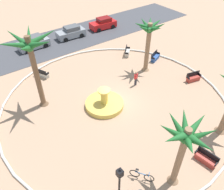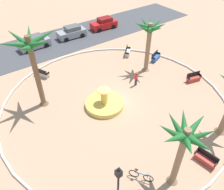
% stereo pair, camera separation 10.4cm
% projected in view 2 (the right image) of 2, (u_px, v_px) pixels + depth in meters
% --- Properties ---
extents(ground_plane, '(80.00, 80.00, 0.00)m').
position_uv_depth(ground_plane, '(115.00, 102.00, 21.53)').
color(ground_plane, tan).
extents(plaza_curb, '(21.08, 21.08, 0.20)m').
position_uv_depth(plaza_curb, '(115.00, 101.00, 21.47)').
color(plaza_curb, silver).
rests_on(plaza_curb, ground).
extents(street_asphalt, '(48.00, 8.00, 0.03)m').
position_uv_depth(street_asphalt, '(50.00, 44.00, 30.87)').
color(street_asphalt, '#424247').
rests_on(street_asphalt, ground).
extents(fountain, '(3.54, 3.54, 1.88)m').
position_uv_depth(fountain, '(104.00, 104.00, 20.92)').
color(fountain, gold).
rests_on(fountain, ground).
extents(palm_tree_near_fountain, '(4.66, 4.36, 7.11)m').
position_uv_depth(palm_tree_near_fountain, '(31.00, 54.00, 17.95)').
color(palm_tree_near_fountain, brown).
rests_on(palm_tree_near_fountain, ground).
extents(palm_tree_mid_plaza, '(3.28, 3.31, 5.75)m').
position_uv_depth(palm_tree_mid_plaza, '(149.00, 35.00, 23.15)').
color(palm_tree_mid_plaza, '#8E6B4C').
rests_on(palm_tree_mid_plaza, ground).
extents(palm_tree_far_side, '(3.55, 3.45, 5.40)m').
position_uv_depth(palm_tree_far_side, '(184.00, 141.00, 12.63)').
color(palm_tree_far_side, '#8E6B4C').
rests_on(palm_tree_far_side, ground).
extents(bench_east, '(0.71, 1.65, 1.00)m').
position_uv_depth(bench_east, '(205.00, 159.00, 16.16)').
color(bench_east, '#B73D33').
rests_on(bench_east, ground).
extents(bench_west, '(1.67, 1.04, 1.00)m').
position_uv_depth(bench_west, '(156.00, 58.00, 27.34)').
color(bench_west, '#335BA8').
rests_on(bench_west, ground).
extents(bench_north, '(1.51, 1.46, 1.00)m').
position_uv_depth(bench_north, '(128.00, 52.00, 28.34)').
color(bench_north, beige).
rests_on(bench_north, ground).
extents(bench_southeast, '(1.13, 1.66, 1.00)m').
position_uv_depth(bench_southeast, '(43.00, 74.00, 24.64)').
color(bench_southeast, beige).
rests_on(bench_southeast, ground).
extents(bench_southwest, '(1.67, 0.87, 1.00)m').
position_uv_depth(bench_southwest, '(194.00, 78.00, 23.96)').
color(bench_southwest, '#B73D33').
rests_on(bench_southwest, ground).
extents(lamppost, '(0.32, 0.32, 3.86)m').
position_uv_depth(lamppost, '(118.00, 185.00, 12.62)').
color(lamppost, black).
rests_on(lamppost, ground).
extents(bicycle_red_frame, '(1.00, 1.47, 0.94)m').
position_uv_depth(bicycle_red_frame, '(141.00, 176.00, 15.14)').
color(bicycle_red_frame, black).
rests_on(bicycle_red_frame, ground).
extents(person_cyclist_photo, '(0.52, 0.25, 1.65)m').
position_uv_depth(person_cyclist_photo, '(136.00, 78.00, 23.01)').
color(person_cyclist_photo, '#33333D').
rests_on(person_cyclist_photo, ground).
extents(parked_car_leftmost, '(4.09, 2.10, 1.67)m').
position_uv_depth(parked_car_leftmost, '(34.00, 43.00, 29.48)').
color(parked_car_leftmost, gray).
rests_on(parked_car_leftmost, ground).
extents(parked_car_second, '(4.08, 2.07, 1.67)m').
position_uv_depth(parked_car_second, '(72.00, 32.00, 31.94)').
color(parked_car_second, gray).
rests_on(parked_car_second, ground).
extents(parked_car_third, '(4.10, 2.12, 1.67)m').
position_uv_depth(parked_car_third, '(104.00, 24.00, 34.39)').
color(parked_car_third, red).
rests_on(parked_car_third, ground).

